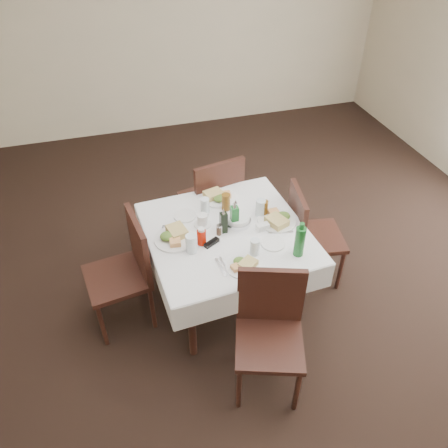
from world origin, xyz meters
The scene contains 33 objects.
ground_plane centered at (0.00, 0.00, 0.00)m, with size 7.00×7.00×0.00m, color black.
room_shell centered at (0.00, 0.00, 1.71)m, with size 6.04×7.04×2.80m.
dining_table centered at (-0.17, 0.10, 0.67)m, with size 1.27×1.27×0.76m.
chair_north centered at (-0.07, 0.81, 0.57)m, with size 0.56×0.56×1.00m.
chair_south centered at (-0.09, -0.66, 0.54)m, with size 0.57×0.57×0.95m.
chair_east centered at (0.57, 0.17, 0.53)m, with size 0.51×0.51×0.93m.
chair_west centered at (-0.94, 0.16, 0.55)m, with size 0.52×0.52×0.97m.
meal_north centered at (-0.11, 0.53, 0.79)m, with size 0.28×0.28×0.06m.
meal_south centered at (-0.17, -0.30, 0.78)m, with size 0.23×0.23×0.05m.
meal_east centered at (0.25, 0.10, 0.79)m, with size 0.30×0.30×0.07m.
meal_west centered at (-0.57, 0.13, 0.79)m, with size 0.31×0.31×0.07m.
side_plate_a centered at (-0.43, 0.37, 0.77)m, with size 0.18×0.18×0.01m.
side_plate_b centered at (0.12, -0.14, 0.77)m, with size 0.18×0.18×0.01m.
water_n centered at (-0.26, 0.38, 0.83)m, with size 0.07×0.07×0.13m.
water_s centered at (-0.05, -0.19, 0.83)m, with size 0.07×0.07×0.13m.
water_e centered at (0.15, 0.22, 0.83)m, with size 0.08×0.08×0.14m.
water_w centered at (-0.47, -0.04, 0.84)m, with size 0.08×0.08×0.15m.
iced_tea_a centered at (-0.09, 0.37, 0.83)m, with size 0.07×0.07×0.14m.
iced_tea_b centered at (0.18, 0.22, 0.83)m, with size 0.06×0.06×0.13m.
bread_basket centered at (-0.06, 0.17, 0.79)m, with size 0.20×0.20×0.07m.
oil_cruet_dark centered at (-0.19, 0.11, 0.86)m, with size 0.05×0.05×0.22m.
oil_cruet_green centered at (-0.09, 0.14, 0.86)m, with size 0.06×0.06×0.24m.
ketchup_bottle centered at (-0.38, 0.02, 0.83)m, with size 0.07×0.07×0.14m.
salt_shaker centered at (-0.22, 0.09, 0.80)m, with size 0.04×0.04×0.08m.
pepper_shaker centered at (-0.23, 0.08, 0.81)m, with size 0.04×0.04×0.09m.
coffee_mug centered at (-0.32, 0.23, 0.81)m, with size 0.13×0.13×0.10m.
sunglasses centered at (-0.31, -0.01, 0.78)m, with size 0.13×0.10×0.03m.
green_bottle centered at (0.25, -0.29, 0.89)m, with size 0.07×0.07×0.28m.
sugar_caddy centered at (0.10, 0.05, 0.79)m, with size 0.10×0.06×0.05m.
cutlery_n centered at (0.00, 0.49, 0.77)m, with size 0.05×0.17×0.01m.
cutlery_s centered at (-0.30, -0.26, 0.77)m, with size 0.06×0.19×0.01m.
cutlery_e centered at (0.23, -0.02, 0.77)m, with size 0.20×0.09×0.01m.
cutlery_w centered at (-0.55, 0.26, 0.77)m, with size 0.16×0.09×0.01m.
Camera 1 is at (-0.91, -2.33, 2.91)m, focal length 35.00 mm.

